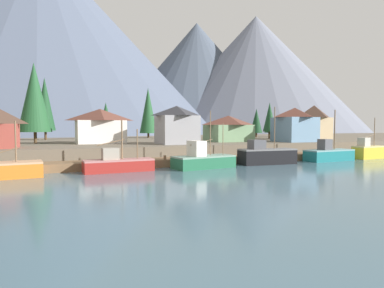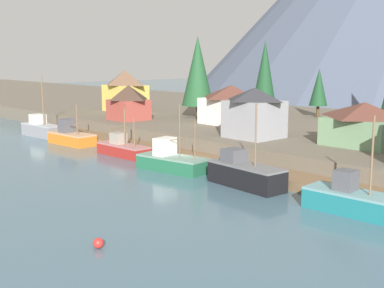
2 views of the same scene
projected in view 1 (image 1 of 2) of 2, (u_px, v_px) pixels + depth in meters
name	position (u px, v px, depth m)	size (l,w,h in m)	color
ground_plane	(152.00, 157.00, 64.02)	(400.00, 400.00, 1.00)	#476675
dock	(188.00, 161.00, 47.40)	(80.00, 4.00, 1.60)	brown
shoreline_bank	(137.00, 145.00, 74.96)	(400.00, 56.00, 2.50)	#665B4C
mountain_west_peak	(40.00, 41.00, 155.27)	(167.54, 167.54, 89.82)	#4C566B
mountain_central_peak	(197.00, 79.00, 203.70)	(114.40, 114.40, 67.33)	#475160
mountain_east_peak	(255.00, 76.00, 195.31)	(127.11, 127.11, 68.70)	slate
fishing_boat_red	(118.00, 164.00, 40.06)	(8.28, 2.82, 6.14)	maroon
fishing_boat_green	(203.00, 160.00, 43.42)	(8.59, 4.44, 7.41)	#1E5B3D
fishing_boat_black	(266.00, 155.00, 47.99)	(8.35, 3.33, 8.18)	black
fishing_boat_teal	(329.00, 154.00, 52.55)	(8.33, 3.31, 7.97)	#196B70
fishing_boat_yellow	(369.00, 151.00, 56.38)	(6.57, 2.82, 6.84)	gold
house_green	(228.00, 128.00, 64.16)	(8.09, 6.93, 4.91)	#6B8E66
house_grey	(177.00, 125.00, 55.12)	(6.31, 6.05, 6.23)	gray
house_blue	(295.00, 124.00, 63.24)	(6.83, 6.57, 6.37)	#6689A8
house_tan	(314.00, 122.00, 72.95)	(6.53, 5.20, 7.43)	tan
house_white	(100.00, 126.00, 57.83)	(8.26, 7.00, 5.87)	silver
conifer_near_left	(148.00, 110.00, 83.70)	(4.31, 4.31, 12.43)	#4C3823
conifer_near_right	(270.00, 120.00, 92.86)	(3.15, 3.15, 8.27)	#4C3823
conifer_mid_left	(256.00, 121.00, 88.16)	(3.13, 3.13, 7.49)	#4C3823
conifer_mid_right	(45.00, 104.00, 71.00)	(4.11, 4.11, 13.18)	#4C3823
conifer_back_left	(106.00, 117.00, 75.14)	(3.02, 3.02, 8.20)	#4C3823
conifer_back_right	(270.00, 117.00, 79.10)	(3.05, 3.05, 8.49)	#4C3823
conifer_centre	(34.00, 97.00, 56.00)	(5.34, 5.34, 13.48)	#4C3823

